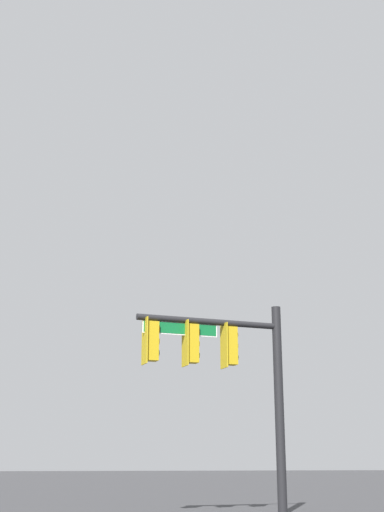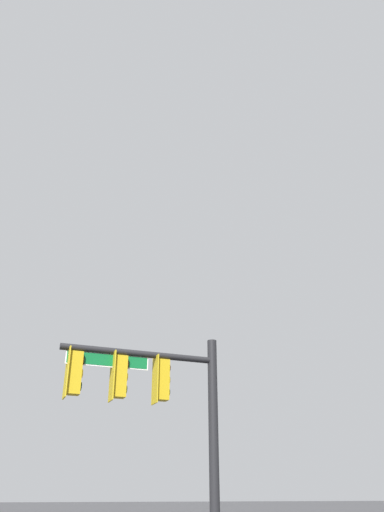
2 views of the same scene
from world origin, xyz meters
TOP-DOWN VIEW (x-y plane):
  - signal_pole_near at (-5.51, -5.38)m, footprint 4.48×0.70m

SIDE VIEW (x-z plane):
  - signal_pole_near at x=-5.51m, z-range 1.12..7.02m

